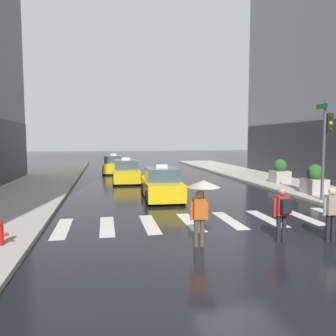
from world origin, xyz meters
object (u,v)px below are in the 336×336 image
(pedestrian_with_handbag, at_px, (332,211))
(taxi_third, at_px, (113,165))
(pedestrian_with_backpack, at_px, (282,211))
(taxi_lead, at_px, (161,185))
(pedestrian_with_umbrella, at_px, (202,195))
(traffic_light_pole, at_px, (326,136))
(taxi_second, at_px, (126,172))
(planter_mid_block, at_px, (280,172))
(planter_near_corner, at_px, (315,180))

(pedestrian_with_handbag, bearing_deg, taxi_third, 105.53)
(taxi_third, relative_size, pedestrian_with_backpack, 2.77)
(taxi_lead, distance_m, pedestrian_with_umbrella, 7.88)
(traffic_light_pole, distance_m, taxi_second, 13.45)
(traffic_light_pole, bearing_deg, planter_mid_block, 78.79)
(traffic_light_pole, relative_size, pedestrian_with_handbag, 2.91)
(taxi_third, distance_m, planter_near_corner, 17.99)
(traffic_light_pole, xyz_separation_m, taxi_third, (-9.81, 16.36, -2.53))
(pedestrian_with_backpack, xyz_separation_m, pedestrian_with_handbag, (1.55, -0.16, -0.04))
(planter_near_corner, bearing_deg, traffic_light_pole, -112.35)
(pedestrian_with_backpack, bearing_deg, taxi_third, 101.77)
(planter_mid_block, bearing_deg, taxi_second, 162.14)
(taxi_third, xyz_separation_m, pedestrian_with_handbag, (6.06, -21.82, 0.21))
(taxi_second, relative_size, taxi_third, 1.00)
(traffic_light_pole, bearing_deg, taxi_second, 133.24)
(pedestrian_with_umbrella, bearing_deg, taxi_third, 95.32)
(taxi_second, relative_size, pedestrian_with_umbrella, 2.36)
(pedestrian_with_backpack, bearing_deg, taxi_second, 104.12)
(taxi_lead, relative_size, planter_near_corner, 2.87)
(taxi_lead, bearing_deg, pedestrian_with_umbrella, -91.18)
(pedestrian_with_handbag, distance_m, planter_mid_block, 12.78)
(pedestrian_with_handbag, xyz_separation_m, planter_mid_block, (4.99, 11.76, -0.06))
(taxi_lead, height_order, pedestrian_with_handbag, taxi_lead)
(taxi_second, height_order, planter_mid_block, taxi_second)
(pedestrian_with_handbag, bearing_deg, planter_near_corner, 58.27)
(taxi_lead, relative_size, pedestrian_with_handbag, 2.79)
(taxi_lead, height_order, taxi_second, same)
(pedestrian_with_handbag, bearing_deg, taxi_second, 109.37)
(taxi_second, bearing_deg, traffic_light_pole, -46.76)
(taxi_second, bearing_deg, taxi_third, 96.45)
(traffic_light_pole, distance_m, taxi_lead, 8.46)
(taxi_third, bearing_deg, taxi_lead, -81.02)
(taxi_second, relative_size, pedestrian_with_backpack, 2.78)
(traffic_light_pole, relative_size, planter_mid_block, 3.00)
(traffic_light_pole, bearing_deg, planter_near_corner, 67.65)
(taxi_second, distance_m, planter_mid_block, 10.82)
(pedestrian_with_umbrella, xyz_separation_m, planter_mid_block, (9.04, 11.54, -0.64))
(pedestrian_with_umbrella, xyz_separation_m, pedestrian_with_backpack, (2.50, -0.06, -0.54))
(pedestrian_with_umbrella, bearing_deg, pedestrian_with_handbag, -3.18)
(pedestrian_with_umbrella, height_order, pedestrian_with_handbag, pedestrian_with_umbrella)
(taxi_third, height_order, pedestrian_with_umbrella, pedestrian_with_umbrella)
(traffic_light_pole, height_order, taxi_lead, traffic_light_pole)
(taxi_lead, relative_size, pedestrian_with_umbrella, 2.37)
(taxi_second, distance_m, pedestrian_with_backpack, 15.38)
(pedestrian_with_umbrella, distance_m, pedestrian_with_handbag, 4.10)
(traffic_light_pole, xyz_separation_m, pedestrian_with_umbrella, (-7.80, -5.23, -1.74))
(traffic_light_pole, bearing_deg, pedestrian_with_handbag, -124.46)
(taxi_third, bearing_deg, pedestrian_with_backpack, -78.23)
(planter_near_corner, height_order, planter_mid_block, same)
(traffic_light_pole, relative_size, planter_near_corner, 3.00)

